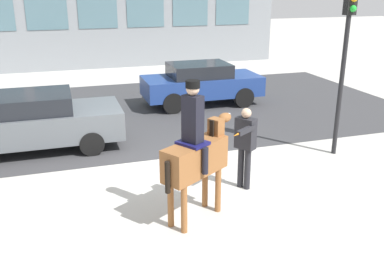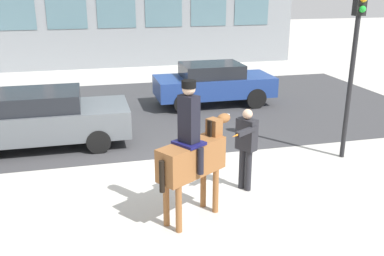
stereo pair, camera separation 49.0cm
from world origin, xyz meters
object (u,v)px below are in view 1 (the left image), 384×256
Objects in this scene: mounted_horse_lead at (196,153)px; street_car_far_lane at (201,83)px; street_car_near_lane at (31,121)px; traffic_light at (346,43)px; pedestrian_bystander at (245,142)px.

mounted_horse_lead reaches higher than street_car_far_lane.
traffic_light is (7.15, -2.56, 1.97)m from street_car_near_lane.
street_car_near_lane is 7.85m from traffic_light.
pedestrian_bystander is at bearing -40.78° from street_car_near_lane.
mounted_horse_lead is at bearing -0.30° from pedestrian_bystander.
traffic_light is (1.70, -5.38, 1.96)m from street_car_far_lane.
street_car_near_lane reaches higher than street_car_far_lane.
pedestrian_bystander is 5.57m from street_car_near_lane.
traffic_light is (2.94, 1.07, 1.72)m from pedestrian_bystander.
street_car_near_lane is 1.08× the size of traffic_light.
street_car_far_lane is at bearing 107.52° from traffic_light.
street_car_near_lane is at bearing -152.69° from street_car_far_lane.
traffic_light reaches higher than street_car_far_lane.
pedestrian_bystander is 0.42× the size of street_car_far_lane.
pedestrian_bystander is at bearing -159.97° from traffic_light.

